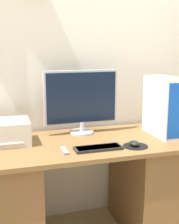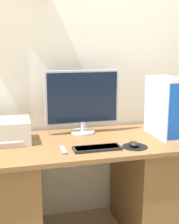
{
  "view_description": "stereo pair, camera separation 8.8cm",
  "coord_description": "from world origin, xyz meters",
  "px_view_note": "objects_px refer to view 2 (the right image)",
  "views": [
    {
      "loc": [
        -0.58,
        -1.7,
        1.46
      ],
      "look_at": [
        0.05,
        0.37,
        1.0
      ],
      "focal_mm": 50.0,
      "sensor_mm": 36.0,
      "label": 1
    },
    {
      "loc": [
        -0.49,
        -1.72,
        1.46
      ],
      "look_at": [
        0.05,
        0.37,
        1.0
      ],
      "focal_mm": 50.0,
      "sensor_mm": 36.0,
      "label": 2
    }
  ],
  "objects_px": {
    "monitor": "(82,100)",
    "keyboard": "(97,148)",
    "mouse": "(134,144)",
    "computer_tower": "(166,107)",
    "remote_control": "(63,150)",
    "printer": "(2,132)"
  },
  "relations": [
    {
      "from": "monitor",
      "to": "keyboard",
      "type": "distance_m",
      "value": 0.49
    },
    {
      "from": "keyboard",
      "to": "mouse",
      "type": "relative_size",
      "value": 3.71
    },
    {
      "from": "keyboard",
      "to": "mouse",
      "type": "xyz_separation_m",
      "value": [
        0.26,
        -0.02,
        0.01
      ]
    },
    {
      "from": "keyboard",
      "to": "computer_tower",
      "type": "xyz_separation_m",
      "value": [
        0.59,
        0.18,
        0.21
      ]
    },
    {
      "from": "computer_tower",
      "to": "mouse",
      "type": "bearing_deg",
      "value": -149.09
    },
    {
      "from": "mouse",
      "to": "remote_control",
      "type": "distance_m",
      "value": 0.48
    },
    {
      "from": "keyboard",
      "to": "printer",
      "type": "xyz_separation_m",
      "value": [
        -0.61,
        0.31,
        0.07
      ]
    },
    {
      "from": "mouse",
      "to": "printer",
      "type": "distance_m",
      "value": 0.92
    },
    {
      "from": "mouse",
      "to": "computer_tower",
      "type": "relative_size",
      "value": 0.19
    },
    {
      "from": "keyboard",
      "to": "computer_tower",
      "type": "height_order",
      "value": "computer_tower"
    },
    {
      "from": "mouse",
      "to": "computer_tower",
      "type": "distance_m",
      "value": 0.44
    },
    {
      "from": "computer_tower",
      "to": "printer",
      "type": "distance_m",
      "value": 1.21
    },
    {
      "from": "keyboard",
      "to": "printer",
      "type": "distance_m",
      "value": 0.69
    },
    {
      "from": "mouse",
      "to": "remote_control",
      "type": "bearing_deg",
      "value": 175.84
    },
    {
      "from": "keyboard",
      "to": "remote_control",
      "type": "relative_size",
      "value": 2.29
    },
    {
      "from": "printer",
      "to": "keyboard",
      "type": "bearing_deg",
      "value": -26.97
    },
    {
      "from": "monitor",
      "to": "keyboard",
      "type": "xyz_separation_m",
      "value": [
        0.0,
        -0.41,
        -0.26
      ]
    },
    {
      "from": "monitor",
      "to": "computer_tower",
      "type": "distance_m",
      "value": 0.63
    },
    {
      "from": "monitor",
      "to": "printer",
      "type": "bearing_deg",
      "value": -170.25
    },
    {
      "from": "monitor",
      "to": "keyboard",
      "type": "bearing_deg",
      "value": -89.72
    },
    {
      "from": "keyboard",
      "to": "remote_control",
      "type": "distance_m",
      "value": 0.23
    },
    {
      "from": "keyboard",
      "to": "remote_control",
      "type": "bearing_deg",
      "value": 175.11
    }
  ]
}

